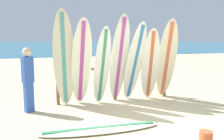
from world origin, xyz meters
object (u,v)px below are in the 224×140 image
at_px(surfboard_leaning_center_left, 102,66).
at_px(surfboard_lying_on_sand, 101,129).
at_px(surfboard_leaning_far_left, 64,59).
at_px(surfboard_leaning_center_right, 135,62).
at_px(small_boat_offshore, 63,46).
at_px(surfboard_leaning_right, 150,65).
at_px(surfboard_leaning_far_right, 167,60).
at_px(surfboard_leaning_center, 119,59).
at_px(beachgoer_standing, 28,77).
at_px(sand_bucket, 206,138).
at_px(surfboard_leaning_left, 81,63).
at_px(surfboard_rack, 115,76).

bearing_deg(surfboard_leaning_center_left, surfboard_lying_on_sand, -106.60).
distance_m(surfboard_leaning_far_left, surfboard_leaning_center_right, 2.00).
xyz_separation_m(surfboard_leaning_center_left, surfboard_leaning_center_right, (0.99, 0.08, 0.07)).
relative_size(surfboard_leaning_far_left, small_boat_offshore, 0.82).
bearing_deg(surfboard_leaning_far_left, surfboard_lying_on_sand, -75.36).
distance_m(surfboard_leaning_far_left, surfboard_leaning_right, 2.51).
distance_m(surfboard_leaning_right, surfboard_lying_on_sand, 2.90).
xyz_separation_m(surfboard_leaning_far_left, surfboard_leaning_far_right, (3.00, -0.08, -0.10)).
xyz_separation_m(surfboard_leaning_far_left, surfboard_leaning_center, (1.54, 0.01, -0.04)).
height_order(beachgoer_standing, sand_bucket, beachgoer_standing).
relative_size(surfboard_leaning_left, surfboard_leaning_center_left, 1.09).
relative_size(surfboard_leaning_center, surfboard_leaning_right, 1.17).
bearing_deg(sand_bucket, surfboard_leaning_far_left, 124.01).
bearing_deg(surfboard_leaning_far_left, surfboard_leaning_left, -14.45).
relative_size(surfboard_leaning_far_right, sand_bucket, 9.37).
height_order(surfboard_leaning_far_left, surfboard_leaning_center_right, surfboard_leaning_far_left).
relative_size(beachgoer_standing, small_boat_offshore, 0.51).
height_order(surfboard_lying_on_sand, small_boat_offshore, small_boat_offshore).
bearing_deg(beachgoer_standing, surfboard_leaning_right, 2.08).
bearing_deg(surfboard_rack, surfboard_leaning_far_left, -169.09).
bearing_deg(surfboard_leaning_center_right, surfboard_lying_on_sand, -129.57).
bearing_deg(surfboard_leaning_right, sand_bucket, -98.28).
bearing_deg(surfboard_leaning_far_left, surfboard_leaning_center_right, -0.74).
bearing_deg(surfboard_leaning_center_left, surfboard_leaning_right, 2.99).
xyz_separation_m(surfboard_leaning_far_right, surfboard_lying_on_sand, (-2.52, -1.77, -1.16)).
xyz_separation_m(surfboard_leaning_left, small_boat_offshore, (3.28, 34.93, -0.92)).
bearing_deg(surfboard_leaning_center, surfboard_rack, 96.30).
relative_size(surfboard_leaning_far_right, beachgoer_standing, 1.48).
height_order(surfboard_lying_on_sand, beachgoer_standing, beachgoer_standing).
xyz_separation_m(surfboard_leaning_right, surfboard_leaning_far_right, (0.51, -0.05, 0.13)).
xyz_separation_m(surfboard_leaning_center_right, surfboard_leaning_right, (0.50, -0.01, -0.08)).
bearing_deg(surfboard_leaning_left, surfboard_rack, 20.69).
distance_m(surfboard_leaning_left, surfboard_lying_on_sand, 2.09).
bearing_deg(surfboard_leaning_center_right, surfboard_leaning_center_left, -175.15).
distance_m(surfboard_rack, surfboard_leaning_center_right, 0.71).
xyz_separation_m(surfboard_rack, surfboard_leaning_center_left, (-0.51, -0.40, 0.35)).
bearing_deg(surfboard_leaning_center, surfboard_leaning_right, -2.42).
distance_m(surfboard_leaning_center_left, beachgoer_standing, 1.92).
bearing_deg(surfboard_leaning_far_left, small_boat_offshore, 83.90).
distance_m(surfboard_leaning_far_left, small_boat_offshore, 35.03).
bearing_deg(sand_bucket, surfboard_leaning_center_left, 109.68).
xyz_separation_m(surfboard_leaning_center, surfboard_leaning_center_right, (0.46, -0.03, -0.10)).
bearing_deg(surfboard_leaning_left, surfboard_leaning_center_left, 0.33).
xyz_separation_m(surfboard_leaning_center_right, surfboard_lying_on_sand, (-1.51, -1.83, -1.11)).
xyz_separation_m(surfboard_leaning_far_right, beachgoer_standing, (-3.91, -0.07, -0.31)).
bearing_deg(surfboard_leaning_center_left, surfboard_leaning_center_right, 4.85).
distance_m(surfboard_rack, surfboard_lying_on_sand, 2.48).
height_order(surfboard_rack, surfboard_lying_on_sand, surfboard_rack).
height_order(surfboard_leaning_center_left, surfboard_leaning_far_right, surfboard_leaning_far_right).
xyz_separation_m(surfboard_leaning_center, beachgoer_standing, (-2.45, -0.16, -0.36)).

